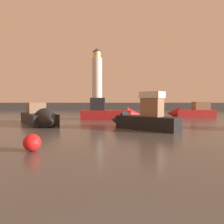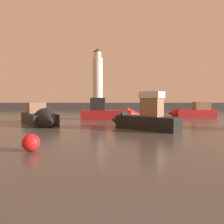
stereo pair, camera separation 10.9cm
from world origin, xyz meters
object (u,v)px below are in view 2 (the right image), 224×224
object	(u,v)px
motorboat_0	(140,118)
motorboat_4	(112,113)
mooring_buoy	(31,143)
motorboat_2	(191,112)
lighthouse	(98,77)
motorboat_1	(41,118)

from	to	relation	value
motorboat_0	motorboat_4	distance (m)	9.71
motorboat_4	mooring_buoy	xyz separation A→B (m)	(-3.98, -17.21, -0.45)
motorboat_2	mooring_buoy	distance (m)	26.46
motorboat_2	motorboat_4	xyz separation A→B (m)	(-12.37, -3.59, 0.04)
motorboat_4	mooring_buoy	world-z (taller)	motorboat_4
lighthouse	mooring_buoy	distance (m)	47.98
motorboat_1	mooring_buoy	size ratio (longest dim) A/B	10.39
mooring_buoy	motorboat_4	bearing A→B (deg)	76.97
lighthouse	mooring_buoy	xyz separation A→B (m)	(-0.03, -47.10, -9.15)
lighthouse	motorboat_0	distance (m)	40.73
motorboat_0	motorboat_1	world-z (taller)	motorboat_0
lighthouse	motorboat_4	size ratio (longest dim) A/B	1.92
lighthouse	motorboat_4	bearing A→B (deg)	-82.47
motorboat_2	motorboat_4	size ratio (longest dim) A/B	0.92
motorboat_0	motorboat_2	size ratio (longest dim) A/B	0.84
motorboat_0	motorboat_4	xyz separation A→B (m)	(-2.46, 9.39, -0.07)
lighthouse	motorboat_4	world-z (taller)	lighthouse
lighthouse	motorboat_2	world-z (taller)	lighthouse
motorboat_2	mooring_buoy	world-z (taller)	motorboat_2
lighthouse	motorboat_1	distance (m)	37.51
motorboat_1	motorboat_2	world-z (taller)	motorboat_2
motorboat_2	mooring_buoy	bearing A→B (deg)	-128.17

